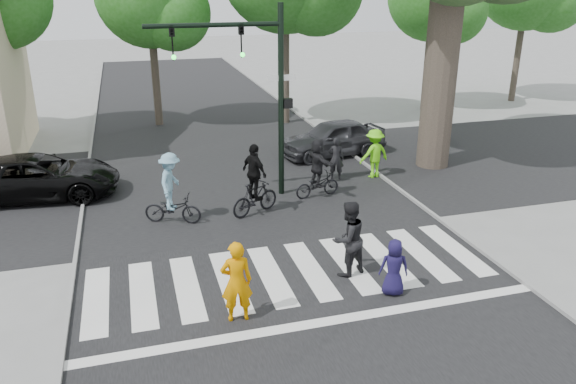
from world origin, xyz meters
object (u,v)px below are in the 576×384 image
traffic_signal (254,76)px  pedestrian_adult (348,239)px  pedestrian_woman (237,282)px  car_grey (333,138)px  cyclist_mid (255,186)px  cyclist_right (318,171)px  cyclist_left (171,193)px  car_suv (38,177)px  pedestrian_child (394,267)px

traffic_signal → pedestrian_adult: bearing=-80.7°
pedestrian_woman → car_grey: pedestrian_woman is taller
cyclist_mid → cyclist_right: cyclist_mid is taller
pedestrian_woman → pedestrian_adult: (2.91, 1.17, 0.04)m
pedestrian_adult → cyclist_mid: size_ratio=0.86×
traffic_signal → pedestrian_woman: 7.68m
cyclist_left → pedestrian_adult: bearing=-48.6°
pedestrian_woman → car_suv: 9.87m
traffic_signal → cyclist_right: size_ratio=3.08×
pedestrian_adult → car_suv: size_ratio=0.37×
pedestrian_child → pedestrian_adult: (-0.64, 1.13, 0.27)m
cyclist_left → cyclist_right: bearing=9.8°
traffic_signal → cyclist_right: bearing=-17.2°
car_suv → cyclist_mid: bearing=-111.7°
pedestrian_child → pedestrian_adult: pedestrian_adult is taller
cyclist_right → pedestrian_woman: bearing=-122.0°
pedestrian_adult → car_grey: 9.63m
traffic_signal → pedestrian_child: 7.65m
pedestrian_woman → cyclist_left: 5.46m
pedestrian_woman → cyclist_mid: (1.62, 5.37, -0.00)m
pedestrian_adult → cyclist_mid: cyclist_mid is taller
pedestrian_woman → cyclist_right: bearing=-118.4°
cyclist_left → car_suv: cyclist_left is taller
traffic_signal → cyclist_left: traffic_signal is taller
pedestrian_woman → car_suv: bearing=-57.6°
traffic_signal → cyclist_right: 3.62m
pedestrian_child → cyclist_right: bearing=-74.3°
pedestrian_woman → pedestrian_adult: size_ratio=0.96×
pedestrian_child → cyclist_mid: (-1.93, 5.34, 0.23)m
cyclist_right → cyclist_mid: bearing=-159.8°
pedestrian_adult → cyclist_right: cyclist_right is taller
traffic_signal → cyclist_left: 4.33m
car_grey → pedestrian_woman: bearing=-38.0°
car_suv → car_grey: bearing=-75.7°
pedestrian_woman → car_suv: pedestrian_woman is taller
pedestrian_woman → pedestrian_child: size_ratio=1.35×
cyclist_left → cyclist_right: 4.76m
car_suv → car_grey: car_grey is taller
pedestrian_woman → car_grey: size_ratio=0.42×
cyclist_right → car_suv: cyclist_right is taller
pedestrian_adult → car_grey: pedestrian_adult is taller
cyclist_right → pedestrian_child: bearing=-93.0°
pedestrian_adult → car_suv: pedestrian_adult is taller
traffic_signal → pedestrian_woman: traffic_signal is taller
cyclist_left → car_grey: size_ratio=0.50×
traffic_signal → cyclist_left: size_ratio=2.85×
pedestrian_adult → car_suv: 10.71m
traffic_signal → pedestrian_child: size_ratio=4.52×
pedestrian_adult → cyclist_right: 5.13m
traffic_signal → cyclist_mid: 3.34m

